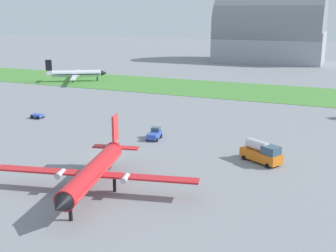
{
  "coord_description": "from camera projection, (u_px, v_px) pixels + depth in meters",
  "views": [
    {
      "loc": [
        33.9,
        -55.26,
        21.8
      ],
      "look_at": [
        6.29,
        9.59,
        3.0
      ],
      "focal_mm": 45.45,
      "sensor_mm": 36.0,
      "label": 1
    }
  ],
  "objects": [
    {
      "name": "hangar_distant",
      "position": [
        270.0,
        31.0,
        193.09
      ],
      "size": [
        47.6,
        30.0,
        31.53
      ],
      "color": "#9399A3",
      "rests_on": "ground_plane"
    },
    {
      "name": "grass_taxiway_strip",
      "position": [
        221.0,
        89.0,
        124.88
      ],
      "size": [
        360.0,
        28.0,
        0.08
      ],
      "primitive_type": "cube",
      "color": "#478438",
      "rests_on": "ground_plane"
    },
    {
      "name": "ground_plane",
      "position": [
        108.0,
        154.0,
        67.57
      ],
      "size": [
        600.0,
        600.0,
        0.0
      ],
      "primitive_type": "plane",
      "color": "gray"
    },
    {
      "name": "airplane_taxiing_turboprop",
      "position": [
        75.0,
        74.0,
        138.74
      ],
      "size": [
        18.64,
        21.37,
        7.21
      ],
      "rotation": [
        0.0,
        0.0,
        0.54
      ],
      "color": "silver",
      "rests_on": "ground_plane"
    },
    {
      "name": "fuel_truck_near_gate",
      "position": [
        262.0,
        152.0,
        63.64
      ],
      "size": [
        6.84,
        5.28,
        3.29
      ],
      "rotation": [
        0.0,
        0.0,
        5.77
      ],
      "color": "orange",
      "rests_on": "ground_plane"
    },
    {
      "name": "pushback_tug_midfield",
      "position": [
        155.0,
        134.0,
        75.63
      ],
      "size": [
        2.42,
        3.79,
        1.95
      ],
      "rotation": [
        0.0,
        0.0,
        1.69
      ],
      "color": "#334FB2",
      "rests_on": "ground_plane"
    },
    {
      "name": "airplane_foreground_turboprop",
      "position": [
        94.0,
        171.0,
        52.6
      ],
      "size": [
        25.88,
        22.29,
        7.84
      ],
      "rotation": [
        0.0,
        0.0,
        4.93
      ],
      "color": "red",
      "rests_on": "ground_plane"
    },
    {
      "name": "baggage_cart_by_runway",
      "position": [
        37.0,
        116.0,
        90.6
      ],
      "size": [
        2.41,
        1.77,
        0.9
      ],
      "rotation": [
        0.0,
        0.0,
        3.13
      ],
      "color": "#334FB2",
      "rests_on": "ground_plane"
    }
  ]
}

